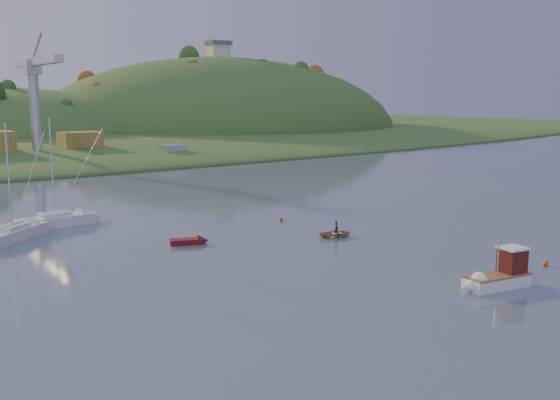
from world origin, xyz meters
TOP-DOWN VIEW (x-y plane):
  - ground at (0.00, 0.00)m, footprint 500.00×500.00m
  - hill_right at (95.00, 195.00)m, footprint 150.00×130.00m
  - hilltop_house at (95.00, 195.00)m, footprint 9.00×7.00m
  - wharf at (5.00, 122.00)m, footprint 42.00×16.00m
  - shed_east at (13.00, 124.00)m, footprint 9.00×7.00m
  - dock_crane at (2.00, 118.39)m, footprint 3.20×28.00m
  - fishing_boat at (2.76, 5.07)m, footprint 6.60×3.05m
  - sailboat_near at (-22.35, 44.38)m, footprint 8.39×7.40m
  - sailboat_far at (-16.70, 48.71)m, footprint 9.02×3.55m
  - canoe at (5.18, 25.56)m, footprint 4.05×3.39m
  - paddler at (5.18, 25.56)m, footprint 0.49×0.61m
  - red_tender at (-8.29, 31.83)m, footprint 4.09×2.67m
  - work_vessel at (28.95, 108.00)m, footprint 14.66×7.46m
  - buoy_0 at (11.95, 6.06)m, footprint 0.50×0.50m
  - buoy_1 at (5.65, 35.81)m, footprint 0.50×0.50m

SIDE VIEW (x-z plane):
  - ground at x=0.00m, z-range 0.00..0.00m
  - hill_right at x=95.00m, z-range -30.00..30.00m
  - buoy_0 at x=11.95m, z-range 0.00..0.50m
  - buoy_1 at x=5.65m, z-range 0.00..0.50m
  - red_tender at x=-8.29m, z-range -0.38..0.93m
  - canoe at x=5.18m, z-range 0.00..0.72m
  - paddler at x=5.18m, z-range 0.00..1.45m
  - sailboat_near at x=-22.35m, z-range -5.23..6.77m
  - sailboat_far at x=-16.70m, z-range -5.32..6.87m
  - fishing_boat at x=2.76m, z-range -1.13..2.92m
  - wharf at x=5.00m, z-range 0.00..2.40m
  - work_vessel at x=28.95m, z-range -0.52..3.08m
  - shed_east at x=13.00m, z-range 2.40..6.40m
  - dock_crane at x=2.00m, z-range 7.02..27.32m
  - hilltop_house at x=95.00m, z-range 30.18..36.63m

